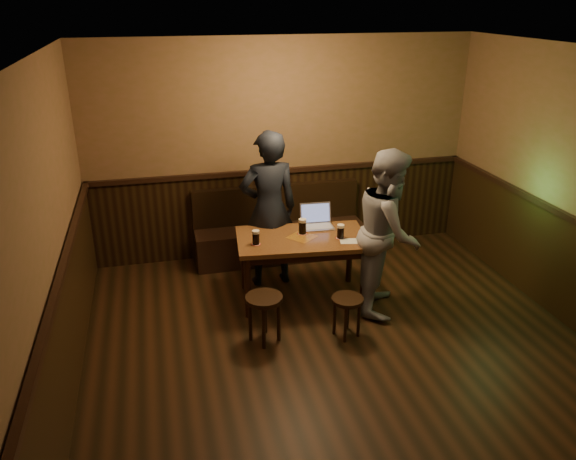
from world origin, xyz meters
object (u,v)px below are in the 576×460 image
at_px(bench, 279,235).
at_px(pint_mid, 302,226).
at_px(stool_right, 347,305).
at_px(pub_table, 302,245).
at_px(pint_left, 256,237).
at_px(person_suit, 269,209).
at_px(stool_left, 264,305).
at_px(pint_right, 341,231).
at_px(laptop, 317,221).
at_px(person_grey, 389,232).

distance_m(bench, pint_mid, 1.19).
bearing_deg(stool_right, pub_table, 106.02).
bearing_deg(pint_left, person_suit, 65.09).
height_order(pint_left, person_suit, person_suit).
bearing_deg(stool_left, pint_mid, 53.56).
bearing_deg(person_suit, pint_mid, 123.46).
xyz_separation_m(bench, pint_right, (0.40, -1.27, 0.54)).
bearing_deg(pint_left, pub_table, 7.82).
bearing_deg(laptop, pub_table, -128.84).
distance_m(stool_left, pint_right, 1.24).
distance_m(laptop, person_suit, 0.57).
distance_m(stool_right, pint_mid, 1.09).
bearing_deg(stool_left, laptop, 50.58).
xyz_separation_m(pint_mid, laptop, (0.22, 0.18, -0.02)).
bearing_deg(pub_table, laptop, 53.47).
distance_m(pint_mid, pint_right, 0.43).
xyz_separation_m(pint_right, laptop, (-0.15, 0.40, -0.01)).
bearing_deg(pub_table, person_grey, -17.75).
relative_size(stool_left, pint_left, 3.11).
height_order(pint_right, person_suit, person_suit).
height_order(pint_mid, pint_right, pint_mid).
bearing_deg(pint_mid, pub_table, -107.50).
xyz_separation_m(bench, laptop, (0.25, -0.87, 0.52)).
relative_size(bench, laptop, 5.81).
xyz_separation_m(stool_right, person_grey, (0.61, 0.48, 0.55)).
bearing_deg(pub_table, person_suit, 124.73).
bearing_deg(stool_left, pub_table, 51.79).
bearing_deg(person_grey, pub_table, 92.23).
bearing_deg(pint_right, bench, 107.45).
xyz_separation_m(pint_left, person_grey, (1.39, -0.31, 0.05)).
distance_m(bench, laptop, 1.04).
bearing_deg(laptop, pint_left, -152.59).
relative_size(stool_left, pint_mid, 2.83).
height_order(pub_table, person_suit, person_suit).
xyz_separation_m(bench, person_suit, (-0.27, -0.65, 0.62)).
bearing_deg(bench, pint_left, -113.66).
distance_m(pub_table, stool_right, 0.94).
bearing_deg(pub_table, stool_right, -67.93).
distance_m(pint_right, person_suit, 0.92).
relative_size(pint_right, person_grey, 0.09).
xyz_separation_m(stool_right, person_suit, (-0.51, 1.35, 0.59)).
relative_size(laptop, person_grey, 0.21).
distance_m(pub_table, pint_mid, 0.21).
distance_m(pub_table, person_grey, 0.97).
xyz_separation_m(stool_left, pint_right, (0.98, 0.61, 0.45)).
relative_size(bench, pub_table, 1.46).
bearing_deg(person_grey, pint_right, 87.88).
height_order(stool_right, pint_mid, pint_mid).
bearing_deg(pint_left, laptop, 23.68).
xyz_separation_m(stool_left, person_suit, (0.32, 1.23, 0.53)).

